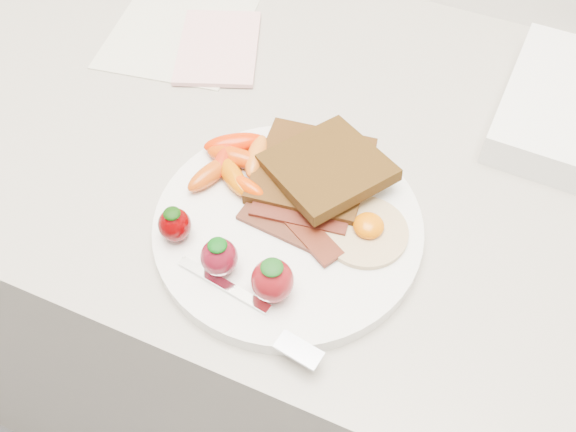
% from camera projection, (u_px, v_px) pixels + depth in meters
% --- Properties ---
extents(counter, '(2.00, 0.60, 0.90)m').
position_uv_depth(counter, '(317.00, 323.00, 1.09)').
color(counter, gray).
rests_on(counter, ground).
extents(plate, '(0.27, 0.27, 0.02)m').
position_uv_depth(plate, '(288.00, 227.00, 0.65)').
color(plate, white).
rests_on(plate, counter).
extents(toast_lower, '(0.13, 0.13, 0.01)m').
position_uv_depth(toast_lower, '(312.00, 170.00, 0.67)').
color(toast_lower, '#341E08').
rests_on(toast_lower, plate).
extents(toast_upper, '(0.15, 0.15, 0.03)m').
position_uv_depth(toast_upper, '(327.00, 167.00, 0.65)').
color(toast_upper, black).
rests_on(toast_upper, toast_lower).
extents(fried_egg, '(0.11, 0.11, 0.02)m').
position_uv_depth(fried_egg, '(366.00, 230.00, 0.63)').
color(fried_egg, beige).
rests_on(fried_egg, plate).
extents(bacon_strips, '(0.12, 0.07, 0.01)m').
position_uv_depth(bacon_strips, '(296.00, 224.00, 0.63)').
color(bacon_strips, '#370C0C').
rests_on(bacon_strips, plate).
extents(baby_carrots, '(0.10, 0.11, 0.02)m').
position_uv_depth(baby_carrots, '(234.00, 163.00, 0.67)').
color(baby_carrots, '#C43A03').
rests_on(baby_carrots, plate).
extents(strawberries, '(0.15, 0.06, 0.05)m').
position_uv_depth(strawberries, '(231.00, 259.00, 0.59)').
color(strawberries, '#550001').
rests_on(strawberries, plate).
extents(fork, '(0.16, 0.06, 0.00)m').
position_uv_depth(fork, '(257.00, 313.00, 0.57)').
color(fork, white).
rests_on(fork, plate).
extents(paper_sheet, '(0.21, 0.25, 0.00)m').
position_uv_depth(paper_sheet, '(183.00, 24.00, 0.86)').
color(paper_sheet, beige).
rests_on(paper_sheet, counter).
extents(notepad, '(0.14, 0.17, 0.01)m').
position_uv_depth(notepad, '(218.00, 47.00, 0.82)').
color(notepad, beige).
rests_on(notepad, paper_sheet).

